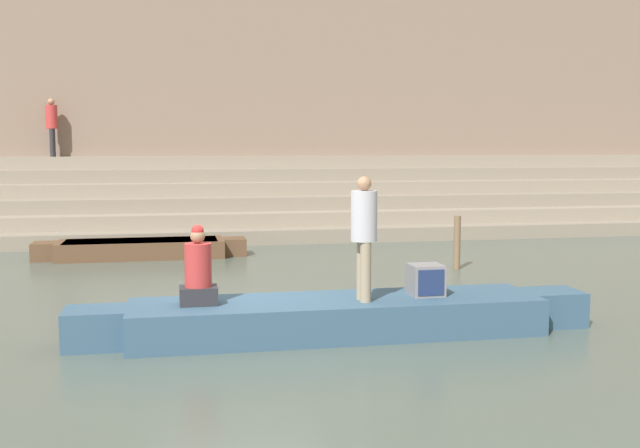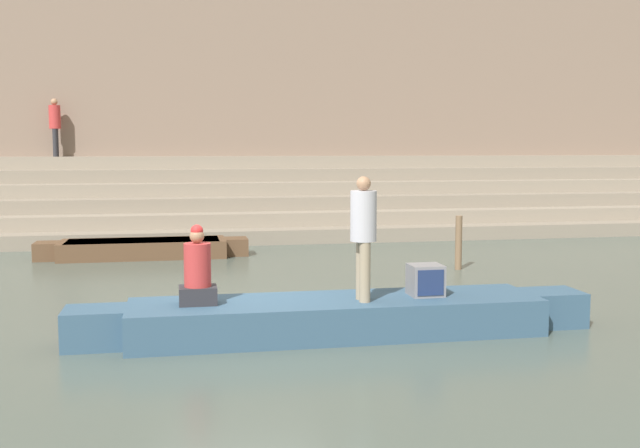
{
  "view_description": "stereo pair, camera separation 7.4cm",
  "coord_description": "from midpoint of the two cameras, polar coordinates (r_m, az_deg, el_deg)",
  "views": [
    {
      "loc": [
        -0.94,
        -10.53,
        2.54
      ],
      "look_at": [
        1.23,
        0.38,
        1.39
      ],
      "focal_mm": 42.0,
      "sensor_mm": 36.0,
      "label": 1
    },
    {
      "loc": [
        -0.86,
        -10.55,
        2.54
      ],
      "look_at": [
        1.23,
        0.38,
        1.39
      ],
      "focal_mm": 42.0,
      "sensor_mm": 36.0,
      "label": 2
    }
  ],
  "objects": [
    {
      "name": "person_rowing",
      "position": [
        9.89,
        -9.48,
        -3.7
      ],
      "size": [
        0.49,
        0.38,
        1.05
      ],
      "rotation": [
        0.0,
        0.0,
        0.17
      ],
      "color": "#28282D",
      "rests_on": "rowboat_main"
    },
    {
      "name": "person_standing",
      "position": [
        9.93,
        3.16,
        -0.43
      ],
      "size": [
        0.35,
        0.35,
        1.66
      ],
      "rotation": [
        0.0,
        0.0,
        -0.12
      ],
      "color": "gray",
      "rests_on": "rowboat_main"
    },
    {
      "name": "ghat_steps",
      "position": [
        22.22,
        -8.9,
        1.36
      ],
      "size": [
        36.0,
        4.68,
        2.26
      ],
      "color": "gray",
      "rests_on": "ground"
    },
    {
      "name": "tv_set",
      "position": [
        10.47,
        7.88,
        -4.24
      ],
      "size": [
        0.45,
        0.44,
        0.43
      ],
      "rotation": [
        0.0,
        0.0,
        0.11
      ],
      "color": "slate",
      "rests_on": "rowboat_main"
    },
    {
      "name": "ground_plane",
      "position": [
        10.88,
        -6.25,
        -7.65
      ],
      "size": [
        120.0,
        120.0,
        0.0
      ],
      "primitive_type": "plane",
      "color": "#47544C"
    },
    {
      "name": "person_on_steps",
      "position": [
        23.7,
        -19.84,
        7.25
      ],
      "size": [
        0.33,
        0.33,
        1.71
      ],
      "rotation": [
        0.0,
        0.0,
        1.13
      ],
      "color": "#28282D",
      "rests_on": "ghat_steps"
    },
    {
      "name": "mooring_post",
      "position": [
        15.8,
        10.27,
        -1.4
      ],
      "size": [
        0.14,
        0.14,
        1.12
      ],
      "primitive_type": "cylinder",
      "color": "brown",
      "rests_on": "ground"
    },
    {
      "name": "moored_boat_shore",
      "position": [
        17.75,
        -13.56,
        -1.81
      ],
      "size": [
        4.79,
        1.25,
        0.4
      ],
      "rotation": [
        0.0,
        0.0,
        0.0
      ],
      "color": "brown",
      "rests_on": "ground"
    },
    {
      "name": "rowboat_main",
      "position": [
        10.2,
        1.11,
        -7.01
      ],
      "size": [
        7.1,
        1.41,
        0.49
      ],
      "rotation": [
        0.0,
        0.0,
        -0.04
      ],
      "color": "#33516B",
      "rests_on": "ground"
    },
    {
      "name": "back_wall",
      "position": [
        24.49,
        -9.25,
        9.75
      ],
      "size": [
        34.2,
        1.28,
        8.51
      ],
      "color": "#7F6B5B",
      "rests_on": "ground"
    }
  ]
}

